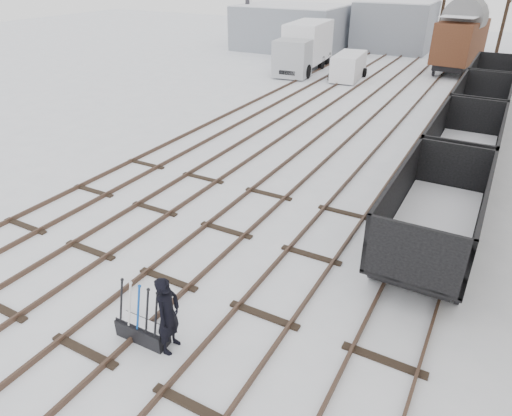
{
  "coord_description": "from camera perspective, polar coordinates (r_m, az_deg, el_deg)",
  "views": [
    {
      "loc": [
        7.02,
        -7.69,
        7.78
      ],
      "look_at": [
        1.16,
        2.92,
        1.2
      ],
      "focal_mm": 32.0,
      "sensor_mm": 36.0,
      "label": 1
    }
  ],
  "objects": [
    {
      "name": "shed_right",
      "position": [
        49.26,
        16.92,
        20.94
      ],
      "size": [
        7.0,
        6.0,
        4.5
      ],
      "color": "gray",
      "rests_on": "ground"
    },
    {
      "name": "freight_wagon_b",
      "position": [
        20.17,
        24.34,
        6.13
      ],
      "size": [
        2.45,
        6.12,
        2.5
      ],
      "color": "black",
      "rests_on": "ground"
    },
    {
      "name": "worker",
      "position": [
        10.41,
        -10.92,
        -13.01
      ],
      "size": [
        0.54,
        0.75,
        1.94
      ],
      "primitive_type": "imported",
      "rotation": [
        0.0,
        0.0,
        1.68
      ],
      "color": "black",
      "rests_on": "ground"
    },
    {
      "name": "freight_wagon_a",
      "position": [
        14.32,
        21.18,
        -2.08
      ],
      "size": [
        2.45,
        6.12,
        2.5
      ],
      "color": "black",
      "rests_on": "ground"
    },
    {
      "name": "ground_frame",
      "position": [
        11.21,
        -14.01,
        -14.54
      ],
      "size": [
        1.31,
        0.44,
        1.49
      ],
      "rotation": [
        0.0,
        0.0,
        0.02
      ],
      "color": "black",
      "rests_on": "ground"
    },
    {
      "name": "tracks",
      "position": [
        23.78,
        10.25,
        9.13
      ],
      "size": [
        13.9,
        52.0,
        0.16
      ],
      "color": "black",
      "rests_on": "ground"
    },
    {
      "name": "freight_wagon_c",
      "position": [
        26.27,
        26.08,
        10.59
      ],
      "size": [
        2.45,
        6.12,
        2.5
      ],
      "color": "black",
      "rests_on": "ground"
    },
    {
      "name": "tree_far_left",
      "position": [
        50.47,
        22.07,
        20.8
      ],
      "size": [
        0.3,
        0.3,
        5.33
      ],
      "primitive_type": "cylinder",
      "color": "black",
      "rests_on": "ground"
    },
    {
      "name": "panel_van",
      "position": [
        35.85,
        11.5,
        17.0
      ],
      "size": [
        2.21,
        4.34,
        1.85
      ],
      "rotation": [
        0.0,
        0.0,
        0.1
      ],
      "color": "white",
      "rests_on": "ground"
    },
    {
      "name": "freight_wagon_d",
      "position": [
        32.49,
        27.19,
        13.35
      ],
      "size": [
        2.45,
        6.12,
        2.5
      ],
      "color": "black",
      "rests_on": "ground"
    },
    {
      "name": "lorry",
      "position": [
        38.26,
        6.06,
        19.43
      ],
      "size": [
        3.09,
        8.07,
        3.59
      ],
      "rotation": [
        0.0,
        0.0,
        0.09
      ],
      "color": "black",
      "rests_on": "ground"
    },
    {
      "name": "crane",
      "position": [
        48.72,
        -0.93,
        22.03
      ],
      "size": [
        2.3,
        5.18,
        8.73
      ],
      "rotation": [
        0.0,
        0.0,
        0.42
      ],
      "color": "#2D2C31",
      "rests_on": "ground"
    },
    {
      "name": "shed_left",
      "position": [
        48.4,
        4.56,
        21.62
      ],
      "size": [
        10.0,
        8.0,
        4.1
      ],
      "color": "gray",
      "rests_on": "ground"
    },
    {
      "name": "ground",
      "position": [
        13.0,
        -10.89,
        -8.88
      ],
      "size": [
        120.0,
        120.0,
        0.0
      ],
      "primitive_type": "plane",
      "color": "white",
      "rests_on": "ground"
    },
    {
      "name": "tree_far_right",
      "position": [
        48.85,
        28.61,
        20.01
      ],
      "size": [
        0.3,
        0.3,
        6.49
      ],
      "primitive_type": "cylinder",
      "color": "black",
      "rests_on": "ground"
    },
    {
      "name": "box_van_wagon",
      "position": [
        40.07,
        24.16,
        18.63
      ],
      "size": [
        3.61,
        5.93,
        4.29
      ],
      "rotation": [
        0.0,
        0.0,
        -0.12
      ],
      "color": "black",
      "rests_on": "ground"
    }
  ]
}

